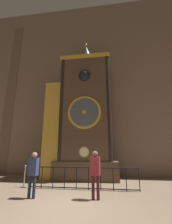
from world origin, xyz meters
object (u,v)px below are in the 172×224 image
(visitor_near, at_px, (33,170))
(stanchion_post, at_px, (24,180))
(visitor_far, at_px, (95,169))
(clock_tower, at_px, (81,115))

(visitor_near, xyz_separation_m, stanchion_post, (-1.19, 1.58, -0.67))
(visitor_near, height_order, stanchion_post, visitor_near)
(visitor_near, relative_size, stanchion_post, 1.65)
(visitor_far, bearing_deg, clock_tower, 120.77)
(clock_tower, height_order, stanchion_post, clock_tower)
(visitor_near, distance_m, stanchion_post, 2.09)
(clock_tower, xyz_separation_m, visitor_near, (-1.12, -3.81, -2.93))
(visitor_far, bearing_deg, visitor_near, -163.26)
(clock_tower, xyz_separation_m, stanchion_post, (-2.32, -2.23, -3.59))
(visitor_near, bearing_deg, clock_tower, 78.70)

